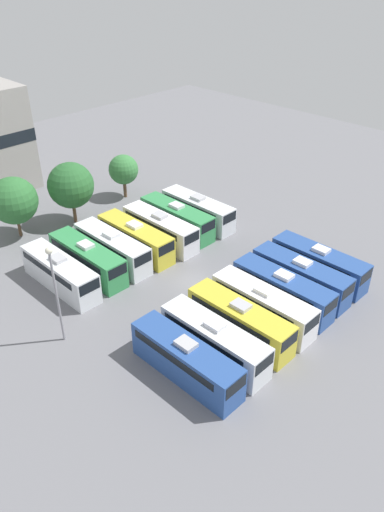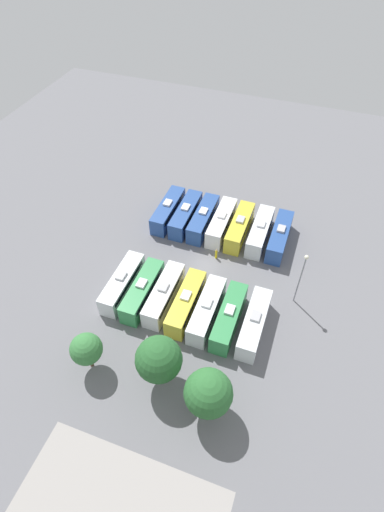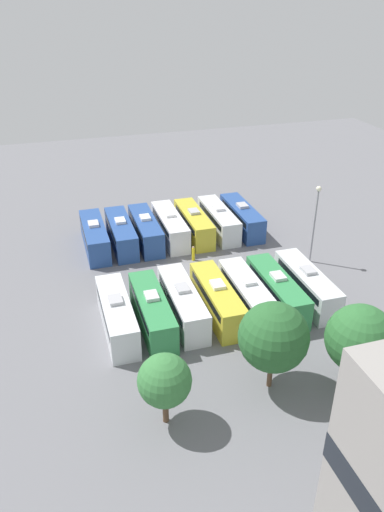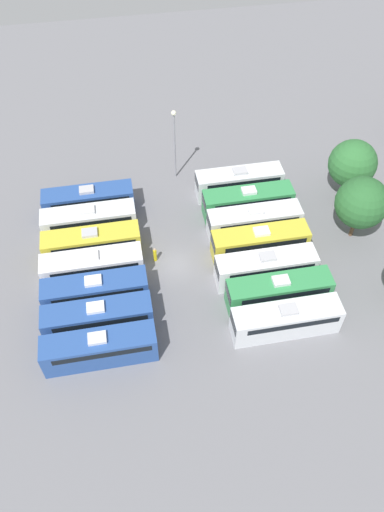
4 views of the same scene
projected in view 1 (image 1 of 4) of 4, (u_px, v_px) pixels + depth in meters
name	position (u px, v px, depth m)	size (l,w,h in m)	color
ground_plane	(193.00, 282.00, 51.16)	(119.39, 119.39, 0.00)	slate
bus_0	(186.00, 359.00, 39.17)	(2.59, 10.21, 3.55)	#284C93
bus_1	(214.00, 340.00, 41.09)	(2.59, 10.21, 3.55)	silver
bus_2	(240.00, 320.00, 43.22)	(2.59, 10.21, 3.55)	gold
bus_3	(263.00, 305.00, 45.08)	(2.59, 10.21, 3.55)	white
bus_4	(282.00, 289.00, 47.08)	(2.59, 10.21, 3.55)	#284C93
bus_5	(300.00, 276.00, 49.01)	(2.59, 10.21, 3.55)	#284C93
bus_6	(319.00, 263.00, 50.96)	(2.59, 10.21, 3.55)	#284C93
bus_7	(60.00, 272.00, 49.55)	(2.59, 10.21, 3.55)	silver
bus_8	(87.00, 258.00, 51.74)	(2.59, 10.21, 3.55)	#338C4C
bus_9	(112.00, 247.00, 53.60)	(2.59, 10.21, 3.55)	silver
bus_10	(135.00, 238.00, 55.37)	(2.59, 10.21, 3.55)	gold
bus_11	(160.00, 228.00, 57.25)	(2.59, 10.21, 3.55)	white
bus_12	(177.00, 218.00, 59.40)	(2.59, 10.21, 3.55)	#338C4C
bus_13	(198.00, 210.00, 61.23)	(2.59, 10.21, 3.55)	silver
worker_person	(202.00, 289.00, 48.68)	(0.36, 0.36, 1.85)	gold
light_pole	(54.00, 281.00, 40.44)	(0.60, 0.60, 9.41)	gray
tree_0	(14.00, 201.00, 56.87)	(5.48, 5.48, 7.33)	brown
tree_1	(71.00, 185.00, 59.64)	(5.54, 5.54, 7.71)	brown
tree_2	(123.00, 170.00, 66.31)	(3.96, 3.96, 5.96)	brown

